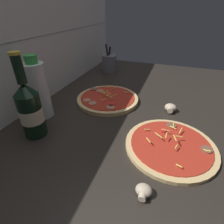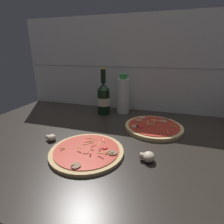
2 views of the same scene
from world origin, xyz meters
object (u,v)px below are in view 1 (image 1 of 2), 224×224
oil_bottle (38,90)px  mushroom_right (170,108)px  pizza_near (170,146)px  utensil_crock (109,63)px  pizza_far (107,99)px  beer_bottle (30,109)px  mushroom_left (144,191)px

oil_bottle → mushroom_right: 53.20cm
pizza_near → utensil_crock: utensil_crock is taller
pizza_far → utensil_crock: 42.80cm
beer_bottle → utensil_crock: size_ratio=1.56×
beer_bottle → mushroom_right: bearing=-53.6°
utensil_crock → oil_bottle: bearing=174.8°
pizza_near → mushroom_left: (-18.94, 4.76, 0.64)cm
utensil_crock → pizza_near: bearing=-144.7°
pizza_near → oil_bottle: bearing=87.6°
pizza_near → mushroom_right: pizza_near is taller
beer_bottle → oil_bottle: 12.31cm
beer_bottle → mushroom_right: beer_bottle is taller
pizza_far → mushroom_right: (0.09, -28.30, 0.69)cm
pizza_near → pizza_far: size_ratio=0.99×
mushroom_right → utensil_crock: (39.96, 42.68, 3.89)cm
pizza_near → oil_bottle: 50.98cm
pizza_far → beer_bottle: size_ratio=1.02×
mushroom_right → mushroom_left: bearing=175.8°
oil_bottle → mushroom_left: (-21.07, -45.12, -9.69)cm
mushroom_right → pizza_near: bearing=-175.7°
pizza_near → beer_bottle: beer_bottle is taller
mushroom_left → utensil_crock: bearing=25.9°
beer_bottle → mushroom_right: 53.59cm
beer_bottle → pizza_near: bearing=-78.8°
mushroom_left → beer_bottle: bearing=75.6°
pizza_near → pizza_far: 37.54cm
beer_bottle → mushroom_left: bearing=-104.4°
pizza_near → utensil_crock: 76.90cm
pizza_far → mushroom_right: pizza_far is taller
pizza_far → oil_bottle: bearing=135.8°
beer_bottle → utensil_crock: (71.41, 0.06, -4.28)cm
beer_bottle → mushroom_left: size_ratio=6.64×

